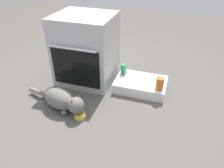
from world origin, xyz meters
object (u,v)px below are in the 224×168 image
soda_can (124,69)px  sauce_jar (160,84)px  pantry_cabinet (141,85)px  oven (86,49)px  cat (62,99)px  food_bowl (80,115)px

soda_can → sauce_jar: 0.49m
pantry_cabinet → sauce_jar: 0.28m
oven → cat: size_ratio=1.05×
cat → soda_can: (0.45, 0.69, 0.06)m
soda_can → sauce_jar: (0.45, -0.20, 0.01)m
pantry_cabinet → cat: (-0.68, -0.60, 0.06)m
pantry_cabinet → oven: bearing=177.3°
pantry_cabinet → sauce_jar: sauce_jar is taller
food_bowl → sauce_jar: size_ratio=0.82×
oven → food_bowl: bearing=-72.7°
soda_can → pantry_cabinet: bearing=-20.4°
oven → sauce_jar: 0.93m
oven → soda_can: oven is taller
pantry_cabinet → sauce_jar: bearing=-27.8°
food_bowl → soda_can: 0.80m
cat → food_bowl: bearing=-0.0°
soda_can → food_bowl: bearing=-106.8°
oven → food_bowl: size_ratio=6.89×
oven → pantry_cabinet: oven is taller
oven → soda_can: bearing=7.0°
cat → oven: bearing=105.8°
food_bowl → sauce_jar: 0.89m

